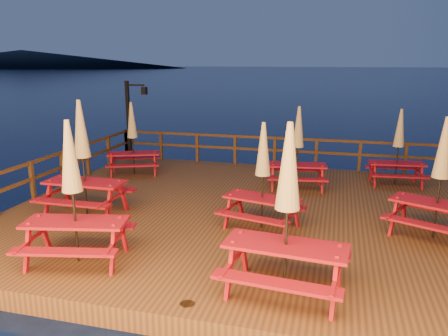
# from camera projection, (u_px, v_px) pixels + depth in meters

# --- Properties ---
(ground) EXTENTS (500.00, 500.00, 0.00)m
(ground) POSITION_uv_depth(u_px,v_px,m) (247.00, 224.00, 11.34)
(ground) COLOR black
(ground) RESTS_ON ground
(deck) EXTENTS (12.00, 10.00, 0.40)m
(deck) POSITION_uv_depth(u_px,v_px,m) (247.00, 217.00, 11.29)
(deck) COLOR #472D16
(deck) RESTS_ON ground
(deck_piles) EXTENTS (11.44, 9.44, 1.40)m
(deck_piles) POSITION_uv_depth(u_px,v_px,m) (247.00, 235.00, 11.42)
(deck_piles) COLOR #3C2913
(deck_piles) RESTS_ON ground
(railing) EXTENTS (11.80, 9.75, 1.10)m
(railing) POSITION_uv_depth(u_px,v_px,m) (260.00, 165.00, 12.73)
(railing) COLOR #3C2913
(railing) RESTS_ON deck
(lamp_post) EXTENTS (0.85, 0.18, 3.00)m
(lamp_post) POSITION_uv_depth(u_px,v_px,m) (132.00, 113.00, 16.41)
(lamp_post) COLOR black
(lamp_post) RESTS_ON deck
(headland_left) EXTENTS (180.00, 84.00, 9.00)m
(headland_left) POSITION_uv_depth(u_px,v_px,m) (22.00, 59.00, 228.07)
(headland_left) COLOR black
(headland_left) RESTS_ON ground
(picnic_table_0) EXTENTS (1.99, 1.64, 2.85)m
(picnic_table_0) POSITION_uv_depth(u_px,v_px,m) (83.00, 156.00, 10.60)
(picnic_table_0) COLOR maroon
(picnic_table_0) RESTS_ON deck
(picnic_table_1) EXTENTS (2.19, 1.93, 2.73)m
(picnic_table_1) POSITION_uv_depth(u_px,v_px,m) (73.00, 190.00, 8.06)
(picnic_table_1) COLOR maroon
(picnic_table_1) RESTS_ON deck
(picnic_table_2) EXTENTS (1.90, 1.64, 2.46)m
(picnic_table_2) POSITION_uv_depth(u_px,v_px,m) (298.00, 146.00, 12.84)
(picnic_table_2) COLOR maroon
(picnic_table_2) RESTS_ON deck
(picnic_table_3) EXTENTS (2.31, 2.16, 2.64)m
(picnic_table_3) POSITION_uv_depth(u_px,v_px,m) (441.00, 177.00, 9.17)
(picnic_table_3) COLOR maroon
(picnic_table_3) RESTS_ON deck
(picnic_table_4) EXTENTS (1.78, 1.52, 2.34)m
(picnic_table_4) POSITION_uv_depth(u_px,v_px,m) (398.00, 146.00, 13.23)
(picnic_table_4) COLOR maroon
(picnic_table_4) RESTS_ON deck
(picnic_table_5) EXTENTS (2.00, 1.77, 2.45)m
(picnic_table_5) POSITION_uv_depth(u_px,v_px,m) (263.00, 174.00, 9.75)
(picnic_table_5) COLOR maroon
(picnic_table_5) RESTS_ON deck
(picnic_table_6) EXTENTS (2.09, 1.92, 2.42)m
(picnic_table_6) POSITION_uv_depth(u_px,v_px,m) (133.00, 137.00, 14.50)
(picnic_table_6) COLOR maroon
(picnic_table_6) RESTS_ON deck
(picnic_table_7) EXTENTS (2.14, 1.81, 2.86)m
(picnic_table_7) POSITION_uv_depth(u_px,v_px,m) (287.00, 208.00, 6.92)
(picnic_table_7) COLOR maroon
(picnic_table_7) RESTS_ON deck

